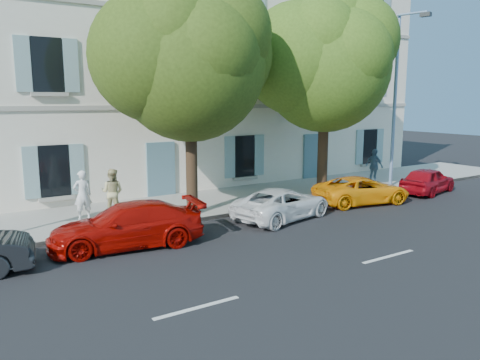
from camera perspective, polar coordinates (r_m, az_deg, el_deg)
ground at (r=16.54m, az=6.91°, el=-5.44°), size 90.00×90.00×0.00m
sidewalk at (r=20.04m, az=-1.23°, el=-2.45°), size 36.00×4.50×0.15m
kerb at (r=18.27m, az=2.35°, el=-3.65°), size 36.00×0.16×0.16m
building at (r=24.73m, az=-8.48°, el=13.58°), size 28.00×7.00×12.00m
car_red_coupe at (r=14.27m, az=-13.63°, el=-5.39°), size 4.73×2.45×1.31m
car_white_coupe at (r=17.16m, az=5.19°, el=-2.89°), size 4.40×2.74×1.13m
car_yellow_supercar at (r=20.27m, az=14.64°, el=-1.20°), size 4.40×2.66×1.14m
car_red_hatchback at (r=23.45m, az=21.90°, el=-0.03°), size 3.81×2.21×1.22m
tree_left at (r=16.94m, az=-6.14°, el=13.65°), size 5.34×5.34×8.28m
tree_right at (r=21.07m, az=10.35°, el=13.32°), size 5.59×5.59×8.62m
street_lamp at (r=23.56m, az=18.71°, el=10.20°), size 0.41×1.72×8.03m
pedestrian_a at (r=17.30m, az=-18.64°, el=-1.73°), size 0.64×0.43×1.75m
pedestrian_b at (r=17.62m, az=-15.30°, el=-1.42°), size 1.05×1.03×1.71m
pedestrian_c at (r=24.44m, az=16.06°, el=1.64°), size 0.46×1.03×1.74m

